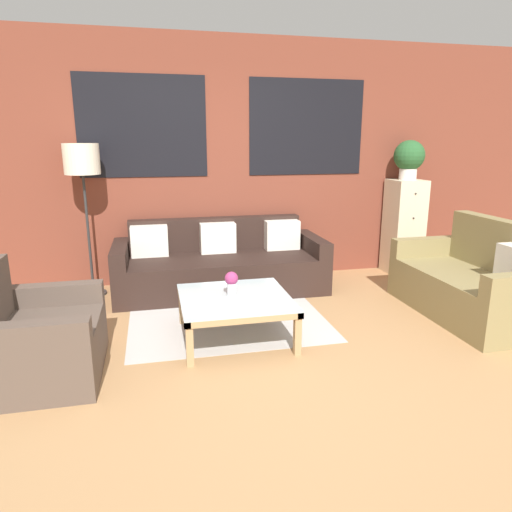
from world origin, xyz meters
name	(u,v)px	position (x,y,z in m)	size (l,w,h in m)	color
ground_plane	(284,369)	(0.00, 0.00, 0.00)	(16.00, 16.00, 0.00)	#AD7F51
wall_back_brick	(228,162)	(0.00, 2.44, 1.41)	(8.40, 0.09, 2.80)	brown
rug	(225,313)	(-0.25, 1.21, 0.00)	(1.82, 1.80, 0.00)	#BCB7B2
couch_dark	(220,266)	(-0.18, 1.95, 0.28)	(2.30, 0.88, 0.78)	black
settee_vintage	(473,284)	(2.07, 0.65, 0.31)	(0.80, 1.55, 0.92)	olive
armchair_corner	(35,340)	(-1.75, 0.29, 0.28)	(0.80, 0.94, 0.84)	brown
coffee_table	(235,302)	(-0.25, 0.63, 0.32)	(0.92, 0.92, 0.37)	silver
floor_lamp	(82,166)	(-1.58, 2.10, 1.40)	(0.36, 0.36, 1.62)	#2D2D2D
drawer_cabinet	(404,227)	(2.19, 2.16, 0.59)	(0.39, 0.43, 1.18)	beige
potted_plant	(409,157)	(2.19, 2.16, 1.45)	(0.37, 0.37, 0.48)	silver
flower_vase	(231,282)	(-0.28, 0.66, 0.50)	(0.11, 0.11, 0.21)	silver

